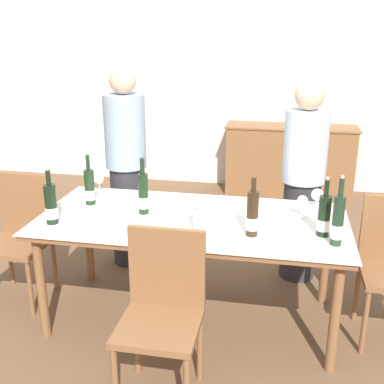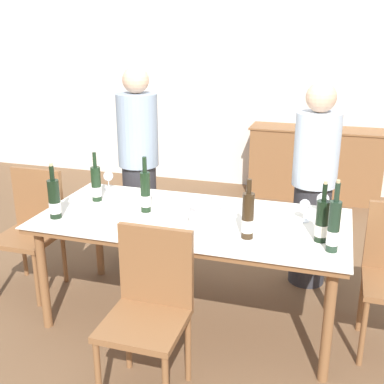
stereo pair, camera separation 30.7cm
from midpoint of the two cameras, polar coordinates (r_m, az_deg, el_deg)
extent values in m
plane|color=brown|center=(3.49, -2.61, -14.64)|extent=(12.00, 12.00, 0.00)
cube|color=silver|center=(6.02, 4.39, 13.82)|extent=(8.00, 0.10, 2.80)
cube|color=brown|center=(5.87, 9.99, 3.60)|extent=(1.49, 0.44, 0.82)
cube|color=brown|center=(5.77, 10.23, 7.59)|extent=(1.53, 0.46, 0.02)
cylinder|color=brown|center=(3.31, -20.04, -10.66)|extent=(0.06, 0.06, 0.71)
cylinder|color=brown|center=(2.90, 13.61, -14.47)|extent=(0.06, 0.06, 0.71)
cylinder|color=brown|center=(3.92, -14.38, -5.40)|extent=(0.06, 0.06, 0.71)
cylinder|color=brown|center=(3.58, 13.20, -7.72)|extent=(0.06, 0.06, 0.71)
cube|color=brown|center=(3.14, -2.80, -3.57)|extent=(1.97, 0.93, 0.04)
cube|color=white|center=(3.14, -2.81, -3.21)|extent=(2.00, 0.96, 0.01)
cylinder|color=silver|center=(2.93, -1.01, -2.94)|extent=(0.20, 0.20, 0.18)
cylinder|color=silver|center=(2.90, -1.02, -1.44)|extent=(0.21, 0.21, 0.01)
cylinder|color=#1E3323|center=(2.78, 13.92, -3.40)|extent=(0.07, 0.07, 0.29)
cylinder|color=white|center=(2.81, 13.81, -4.61)|extent=(0.07, 0.07, 0.08)
cylinder|color=#1E3323|center=(2.72, 14.24, 0.49)|extent=(0.03, 0.03, 0.11)
cylinder|color=tan|center=(2.70, 14.34, 1.71)|extent=(0.02, 0.02, 0.02)
cylinder|color=#332314|center=(2.83, 4.11, -2.64)|extent=(0.07, 0.07, 0.28)
cylinder|color=white|center=(2.86, 4.08, -3.77)|extent=(0.07, 0.07, 0.08)
cylinder|color=#332314|center=(2.77, 4.20, 0.85)|extent=(0.03, 0.03, 0.09)
cylinder|color=black|center=(3.18, -19.07, -1.43)|extent=(0.08, 0.08, 0.26)
cylinder|color=white|center=(3.20, -18.97, -2.37)|extent=(0.08, 0.08, 0.07)
cylinder|color=black|center=(3.13, -19.41, 1.59)|extent=(0.03, 0.03, 0.09)
cylinder|color=tan|center=(3.11, -19.52, 2.56)|extent=(0.02, 0.02, 0.02)
cylinder|color=black|center=(3.45, -14.56, 0.51)|extent=(0.07, 0.07, 0.25)
cylinder|color=white|center=(3.47, -14.49, -0.35)|extent=(0.07, 0.07, 0.07)
cylinder|color=black|center=(3.40, -14.81, 3.35)|extent=(0.03, 0.03, 0.11)
cylinder|color=black|center=(2.90, 12.49, -2.87)|extent=(0.07, 0.07, 0.25)
cylinder|color=silver|center=(2.92, 12.42, -3.86)|extent=(0.08, 0.08, 0.07)
cylinder|color=black|center=(2.84, 12.74, 0.40)|extent=(0.03, 0.03, 0.10)
cylinder|color=tan|center=(2.82, 12.82, 1.53)|extent=(0.02, 0.02, 0.02)
cylinder|color=black|center=(3.20, -8.54, -0.26)|extent=(0.07, 0.07, 0.27)
cylinder|color=white|center=(3.22, -8.49, -1.27)|extent=(0.07, 0.07, 0.08)
cylinder|color=black|center=(3.15, -8.71, 3.01)|extent=(0.03, 0.03, 0.11)
cylinder|color=white|center=(3.38, 12.01, -1.83)|extent=(0.06, 0.06, 0.00)
cylinder|color=white|center=(3.37, 12.05, -1.31)|extent=(0.01, 0.01, 0.06)
sphere|color=white|center=(3.35, 12.12, -0.35)|extent=(0.08, 0.08, 0.08)
cylinder|color=white|center=(3.21, 10.17, -2.90)|extent=(0.07, 0.07, 0.00)
cylinder|color=white|center=(3.19, 10.22, -2.16)|extent=(0.01, 0.01, 0.08)
sphere|color=white|center=(3.17, 10.29, -1.04)|extent=(0.07, 0.07, 0.07)
cylinder|color=white|center=(3.72, -13.23, -0.02)|extent=(0.07, 0.07, 0.00)
cylinder|color=white|center=(3.71, -13.27, 0.56)|extent=(0.01, 0.01, 0.07)
sphere|color=white|center=(3.69, -13.35, 1.50)|extent=(0.08, 0.08, 0.08)
cylinder|color=brown|center=(3.63, -21.01, -10.68)|extent=(0.03, 0.03, 0.42)
cylinder|color=brown|center=(4.09, -22.78, -7.48)|extent=(0.03, 0.03, 0.42)
cylinder|color=brown|center=(3.91, -18.20, -8.18)|extent=(0.03, 0.03, 0.42)
cube|color=brown|center=(3.76, -22.37, -5.91)|extent=(0.42, 0.42, 0.04)
cube|color=brown|center=(3.82, -21.30, -1.34)|extent=(0.42, 0.04, 0.47)
cylinder|color=brown|center=(2.67, -12.61, -21.40)|extent=(0.03, 0.03, 0.44)
cylinder|color=brown|center=(2.94, -9.67, -16.96)|extent=(0.03, 0.03, 0.44)
cylinder|color=brown|center=(2.84, -2.30, -18.02)|extent=(0.03, 0.03, 0.44)
cube|color=brown|center=(2.60, -7.45, -15.67)|extent=(0.42, 0.42, 0.04)
cube|color=brown|center=(2.63, -6.37, -8.94)|extent=(0.42, 0.04, 0.46)
cylinder|color=brown|center=(3.16, 17.13, -14.64)|extent=(0.03, 0.03, 0.44)
cylinder|color=brown|center=(3.48, 16.56, -11.32)|extent=(0.03, 0.03, 0.44)
cylinder|color=#2D2D33|center=(4.12, -9.64, -2.75)|extent=(0.28, 0.28, 0.85)
cylinder|color=#8C9EB2|center=(3.92, -10.21, 7.05)|extent=(0.33, 0.33, 0.58)
sphere|color=#DBAD89|center=(3.86, -10.56, 12.84)|extent=(0.21, 0.21, 0.21)
cylinder|color=#2D2D33|center=(3.89, 10.40, -4.43)|extent=(0.28, 0.28, 0.81)
cylinder|color=silver|center=(3.68, 11.02, 5.28)|extent=(0.33, 0.33, 0.54)
sphere|color=#DBAD89|center=(3.61, 11.40, 11.13)|extent=(0.22, 0.22, 0.22)
camera|label=1|loc=(0.15, -92.86, -0.98)|focal=45.00mm
camera|label=2|loc=(0.15, 87.14, 0.98)|focal=45.00mm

